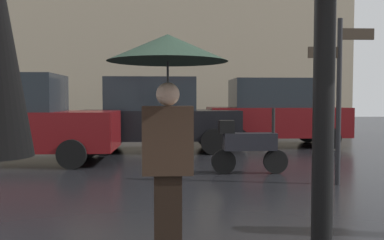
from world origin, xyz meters
name	(u,v)px	position (x,y,z in m)	size (l,w,h in m)	color
pedestrian_with_umbrella	(168,77)	(-0.31, 1.20, 1.60)	(1.05, 1.05, 1.96)	black
parked_scooter	(247,144)	(1.14, 5.20, 0.56)	(1.45, 0.32, 1.23)	black
parked_car_left	(11,119)	(-3.80, 6.73, 0.97)	(4.43, 1.86, 1.95)	#590C0F
parked_car_right	(273,113)	(2.80, 9.80, 1.00)	(4.04, 2.07, 2.01)	#590C0F
parked_car_distant	(156,114)	(-0.68, 8.73, 1.00)	(4.29, 1.88, 1.98)	black
street_signpost	(339,84)	(2.46, 4.17, 1.65)	(1.08, 0.08, 2.71)	black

